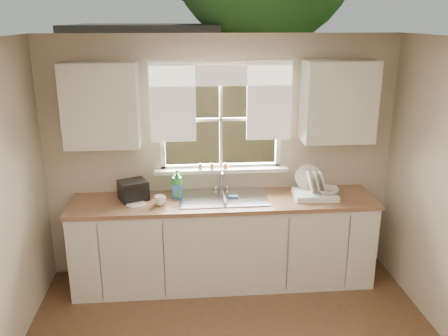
{
  "coord_description": "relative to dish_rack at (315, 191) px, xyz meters",
  "views": [
    {
      "loc": [
        -0.38,
        -2.7,
        2.64
      ],
      "look_at": [
        0.0,
        1.65,
        1.25
      ],
      "focal_mm": 38.0,
      "sensor_mm": 36.0,
      "label": 1
    }
  ],
  "objects": [
    {
      "name": "base_cabinets",
      "position": [
        -0.92,
        0.01,
        -0.54
      ],
      "size": [
        3.0,
        0.62,
        0.87
      ],
      "primitive_type": "cube",
      "color": "silver",
      "rests_on": "ground"
    },
    {
      "name": "curtains",
      "position": [
        -0.92,
        0.28,
        0.96
      ],
      "size": [
        1.5,
        0.03,
        0.81
      ],
      "color": "white",
      "rests_on": "room_walls"
    },
    {
      "name": "cup",
      "position": [
        -1.54,
        -0.08,
        -0.02
      ],
      "size": [
        0.16,
        0.16,
        0.09
      ],
      "primitive_type": "imported",
      "rotation": [
        0.0,
        0.0,
        -0.38
      ],
      "color": "white",
      "rests_on": "countertop"
    },
    {
      "name": "upper_cabinet_right",
      "position": [
        0.23,
        0.15,
        0.87
      ],
      "size": [
        0.7,
        0.33,
        0.8
      ],
      "primitive_type": "cube",
      "color": "silver",
      "rests_on": "room_walls"
    },
    {
      "name": "wall_outlet",
      "position": [
        -0.04,
        0.31,
        0.1
      ],
      "size": [
        0.08,
        0.01,
        0.12
      ],
      "primitive_type": "cube",
      "color": "beige",
      "rests_on": "room_walls"
    },
    {
      "name": "soap_bottle_c",
      "position": [
        -1.89,
        0.17,
        0.02
      ],
      "size": [
        0.15,
        0.15,
        0.18
      ],
      "primitive_type": "imported",
      "rotation": [
        0.0,
        0.0,
        -0.05
      ],
      "color": "beige",
      "rests_on": "countertop"
    },
    {
      "name": "room_walls",
      "position": [
        -0.92,
        -1.74,
        0.26
      ],
      "size": [
        3.62,
        4.02,
        2.5
      ],
      "color": "beige",
      "rests_on": "ground"
    },
    {
      "name": "soap_bottle_a",
      "position": [
        -1.38,
        0.11,
        0.08
      ],
      "size": [
        0.15,
        0.15,
        0.3
      ],
      "primitive_type": "imported",
      "rotation": [
        0.0,
        0.0,
        0.37
      ],
      "color": "green",
      "rests_on": "countertop"
    },
    {
      "name": "sink",
      "position": [
        -0.92,
        0.04,
        -0.14
      ],
      "size": [
        0.88,
        0.52,
        0.4
      ],
      "color": "#B7B7BC",
      "rests_on": "countertop"
    },
    {
      "name": "saucer",
      "position": [
        -1.78,
        -0.05,
        -0.06
      ],
      "size": [
        0.19,
        0.19,
        0.01
      ],
      "primitive_type": "cylinder",
      "color": "beige",
      "rests_on": "countertop"
    },
    {
      "name": "window",
      "position": [
        -0.92,
        0.33,
        0.51
      ],
      "size": [
        1.38,
        0.16,
        1.06
      ],
      "color": "white",
      "rests_on": "room_walls"
    },
    {
      "name": "ceiling",
      "position": [
        -0.92,
        -1.67,
        1.52
      ],
      "size": [
        3.6,
        4.0,
        0.02
      ],
      "primitive_type": "cube",
      "color": "silver",
      "rests_on": "room_walls"
    },
    {
      "name": "bowl",
      "position": [
        0.12,
        -0.05,
        0.02
      ],
      "size": [
        0.26,
        0.26,
        0.05
      ],
      "primitive_type": "imported",
      "rotation": [
        0.0,
        0.0,
        -0.22
      ],
      "color": "silver",
      "rests_on": "dish_rack"
    },
    {
      "name": "upper_cabinet_left",
      "position": [
        -2.07,
        0.15,
        0.87
      ],
      "size": [
        0.7,
        0.33,
        0.8
      ],
      "primitive_type": "cube",
      "color": "silver",
      "rests_on": "room_walls"
    },
    {
      "name": "soap_bottle_b",
      "position": [
        -1.38,
        0.11,
        0.04
      ],
      "size": [
        0.1,
        0.1,
        0.22
      ],
      "primitive_type": "imported",
      "rotation": [
        0.0,
        0.0,
        -0.02
      ],
      "color": "blue",
      "rests_on": "countertop"
    },
    {
      "name": "sill_jars",
      "position": [
        -1.01,
        0.27,
        0.2
      ],
      "size": [
        0.3,
        0.04,
        0.06
      ],
      "color": "brown",
      "rests_on": "window"
    },
    {
      "name": "countertop",
      "position": [
        -0.92,
        0.01,
        -0.09
      ],
      "size": [
        3.04,
        0.65,
        0.04
      ],
      "primitive_type": "cube",
      "color": "#8A6245",
      "rests_on": "base_cabinets"
    },
    {
      "name": "dish_rack",
      "position": [
        0.0,
        0.0,
        0.0
      ],
      "size": [
        0.44,
        0.34,
        0.3
      ],
      "color": "white",
      "rests_on": "countertop"
    },
    {
      "name": "black_appliance",
      "position": [
        -1.81,
        0.1,
        0.03
      ],
      "size": [
        0.33,
        0.32,
        0.19
      ],
      "primitive_type": "cube",
      "rotation": [
        0.0,
        0.0,
        0.42
      ],
      "color": "black",
      "rests_on": "countertop"
    }
  ]
}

